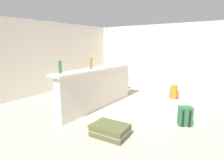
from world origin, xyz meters
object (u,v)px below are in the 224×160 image
bottle_clear (121,59)px  backpack_green (185,116)px  suitcase_flat_olive (110,130)px  bottle_amber (91,63)px  dining_chair_near_partition (120,76)px  bottle_white (108,62)px  backpack_orange (174,92)px  dining_table (109,71)px  bottle_green (60,67)px  pendant_lamp (107,42)px

bottle_clear → backpack_green: 2.73m
suitcase_flat_olive → bottle_clear: bearing=27.8°
bottle_amber → suitcase_flat_olive: bearing=-124.0°
dining_chair_near_partition → suitcase_flat_olive: bearing=-150.4°
bottle_amber → backpack_green: bearing=-75.6°
bottle_white → backpack_orange: 2.43m
dining_chair_near_partition → backpack_orange: (-0.03, -2.10, -0.31)m
suitcase_flat_olive → backpack_orange: 3.23m
bottle_clear → dining_chair_near_partition: bearing=34.0°
dining_table → dining_chair_near_partition: (0.01, -0.53, -0.13)m
bottle_white → bottle_amber: bearing=-174.3°
bottle_green → backpack_orange: bearing=-24.5°
backpack_green → backpack_orange: bearing=22.7°
pendant_lamp → dining_table: bearing=-105.7°
dining_table → backpack_green: (-1.93, -3.43, -0.44)m
dining_table → backpack_green: size_ratio=2.62×
bottle_amber → suitcase_flat_olive: (-0.75, -1.11, -1.15)m
backpack_green → dining_table: bearing=60.6°
dining_table → backpack_orange: (-0.02, -2.63, -0.44)m
dining_chair_near_partition → bottle_amber: bearing=-163.7°
dining_chair_near_partition → backpack_green: dining_chair_near_partition is taller
bottle_clear → bottle_green: bearing=179.8°
pendant_lamp → bottle_green: bearing=-160.1°
bottle_white → dining_chair_near_partition: 1.95m
pendant_lamp → suitcase_flat_olive: (-3.27, -2.47, -1.67)m
dining_chair_near_partition → pendant_lamp: size_ratio=1.12×
bottle_amber → pendant_lamp: bearing=28.3°
suitcase_flat_olive → backpack_orange: bearing=-4.5°
bottle_white → pendant_lamp: bearing=36.6°
bottle_amber → dining_table: (2.49, 1.26, -0.61)m
pendant_lamp → backpack_orange: 3.15m
bottle_white → backpack_green: (-0.25, -2.25, -1.01)m
bottle_clear → pendant_lamp: 1.62m
dining_table → backpack_orange: bearing=-90.5°
backpack_orange → backpack_green: 2.07m
bottle_white → dining_table: size_ratio=0.18×
dining_chair_near_partition → backpack_orange: 2.12m
bottle_clear → dining_chair_near_partition: size_ratio=0.29×
bottle_clear → suitcase_flat_olive: (-2.36, -1.24, -1.13)m
pendant_lamp → backpack_orange: size_ratio=1.98×
bottle_green → backpack_green: bottle_green is taller
bottle_white → backpack_orange: bearing=-41.0°
suitcase_flat_olive → backpack_green: size_ratio=2.03×
bottle_clear → bottle_white: bearing=-176.5°
backpack_orange → pendant_lamp: bearing=88.9°
dining_chair_near_partition → backpack_orange: dining_chair_near_partition is taller
bottle_amber → suitcase_flat_olive: bottle_amber is taller
bottle_green → dining_chair_near_partition: (3.34, 0.59, -0.73)m
bottle_green → dining_chair_near_partition: bottle_green is taller
bottle_amber → dining_table: bottle_amber is taller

